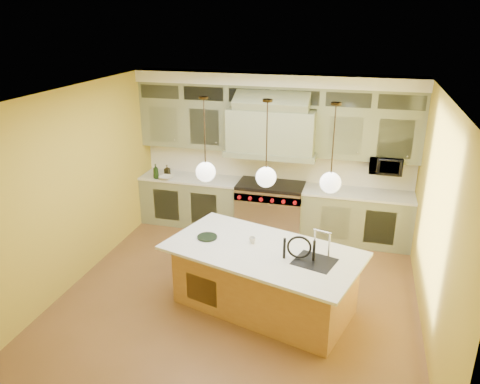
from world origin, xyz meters
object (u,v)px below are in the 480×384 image
(kitchen_island, at_px, (264,277))
(microwave, at_px, (386,165))
(counter_stool, at_px, (297,279))
(range, at_px, (270,208))

(kitchen_island, bearing_deg, microwave, 74.50)
(counter_stool, distance_m, microwave, 3.12)
(range, height_order, microwave, microwave)
(microwave, bearing_deg, range, -176.88)
(kitchen_island, relative_size, counter_stool, 2.27)
(range, xyz_separation_m, kitchen_island, (0.40, -2.40, -0.01))
(microwave, bearing_deg, counter_stool, -110.35)
(kitchen_island, height_order, microwave, microwave)
(counter_stool, xyz_separation_m, microwave, (1.05, 2.84, 0.73))
(counter_stool, bearing_deg, kitchen_island, 140.78)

